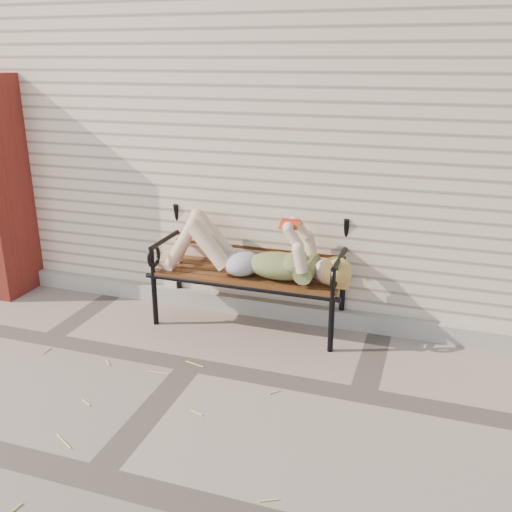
% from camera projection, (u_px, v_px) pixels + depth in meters
% --- Properties ---
extents(ground, '(80.00, 80.00, 0.00)m').
position_uv_depth(ground, '(191.00, 365.00, 4.18)').
color(ground, gray).
rests_on(ground, ground).
extents(house_wall, '(8.00, 4.00, 3.00)m').
position_uv_depth(house_wall, '(299.00, 116.00, 6.36)').
color(house_wall, beige).
rests_on(house_wall, ground).
extents(foundation_strip, '(8.00, 0.10, 0.15)m').
position_uv_depth(foundation_strip, '(237.00, 304.00, 5.02)').
color(foundation_strip, '#A5A195').
rests_on(foundation_strip, ground).
extents(garden_bench, '(1.69, 0.67, 1.09)m').
position_uv_depth(garden_bench, '(252.00, 252.00, 4.69)').
color(garden_bench, black).
rests_on(garden_bench, ground).
extents(reading_woman, '(1.59, 0.36, 0.50)m').
position_uv_depth(reading_woman, '(248.00, 253.00, 4.55)').
color(reading_woman, '#093444').
rests_on(reading_woman, ground).
extents(straw_scatter, '(2.60, 1.56, 0.01)m').
position_uv_depth(straw_scatter, '(46.00, 407.00, 3.66)').
color(straw_scatter, '#E6DE70').
rests_on(straw_scatter, ground).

